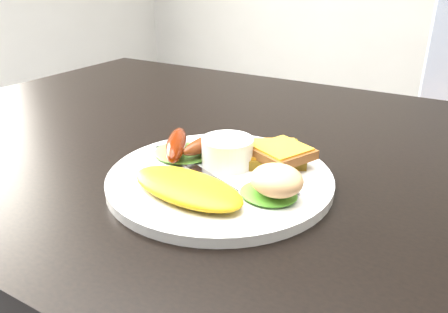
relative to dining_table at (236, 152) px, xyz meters
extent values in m
cube|color=black|center=(0.00, 0.00, 0.00)|extent=(1.20, 0.80, 0.04)
imported|color=navy|center=(-0.35, 0.62, -0.05)|extent=(0.56, 0.44, 1.36)
cylinder|color=white|center=(0.05, -0.14, 0.03)|extent=(0.28, 0.28, 0.01)
ellipsoid|color=#5A9C30|center=(-0.02, -0.11, 0.04)|extent=(0.10, 0.09, 0.01)
ellipsoid|color=#4F972A|center=(0.13, -0.16, 0.04)|extent=(0.08, 0.07, 0.01)
ellipsoid|color=yellow|center=(0.05, -0.20, 0.04)|extent=(0.16, 0.09, 0.02)
ellipsoid|color=#5A2400|center=(-0.02, -0.13, 0.05)|extent=(0.08, 0.11, 0.03)
ellipsoid|color=brown|center=(0.01, -0.10, 0.05)|extent=(0.04, 0.09, 0.02)
cylinder|color=white|center=(0.05, -0.11, 0.05)|extent=(0.07, 0.07, 0.04)
cube|color=#8B6416|center=(0.09, -0.06, 0.04)|extent=(0.11, 0.11, 0.01)
cube|color=brown|center=(0.11, -0.08, 0.05)|extent=(0.09, 0.09, 0.01)
ellipsoid|color=beige|center=(0.14, -0.16, 0.06)|extent=(0.08, 0.08, 0.03)
cube|color=#ADAFB7|center=(0.02, -0.14, 0.03)|extent=(0.16, 0.08, 0.00)
camera|label=1|loc=(0.31, -0.55, 0.27)|focal=35.00mm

